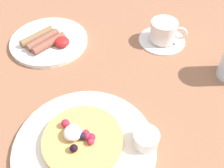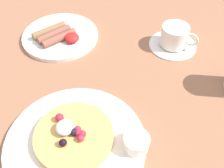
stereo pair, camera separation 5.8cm
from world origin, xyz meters
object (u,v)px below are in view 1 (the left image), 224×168
Objects in this scene: breakfast_plate at (49,41)px; coffee_cup at (164,30)px; syrup_ramekin at (146,139)px; pancake_plate at (85,147)px; coffee_saucer at (162,40)px.

coffee_cup is at bearing -9.59° from breakfast_plate.
syrup_ramekin is 0.24× the size of breakfast_plate.
pancake_plate is 37.12cm from breakfast_plate.
breakfast_plate reaches higher than coffee_saucer.
breakfast_plate is 1.65× the size of coffee_saucer.
coffee_cup reaches higher than coffee_saucer.
coffee_cup reaches higher than syrup_ramekin.
coffee_cup is (0.14, -0.09, 3.40)cm from coffee_saucer.
coffee_cup reaches higher than breakfast_plate.
breakfast_plate is (-6.06, 36.63, -0.00)cm from pancake_plate.
syrup_ramekin is at bearing -114.27° from coffee_cup.
breakfast_plate is (-18.49, 38.36, -2.24)cm from syrup_ramekin.
syrup_ramekin reaches higher than pancake_plate.
breakfast_plate is at bearing 115.73° from syrup_ramekin.
pancake_plate is 5.52× the size of syrup_ramekin.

